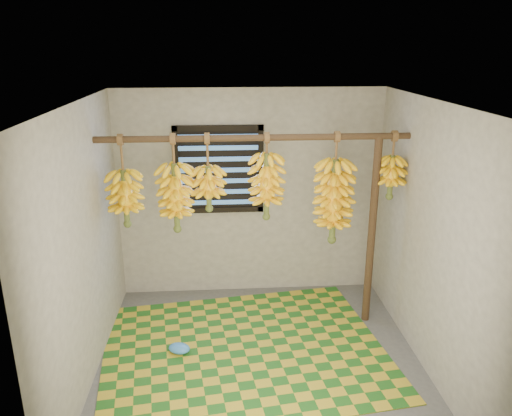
{
  "coord_description": "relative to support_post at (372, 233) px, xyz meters",
  "views": [
    {
      "loc": [
        -0.33,
        -3.97,
        2.85
      ],
      "look_at": [
        0.0,
        0.55,
        1.35
      ],
      "focal_mm": 35.0,
      "sensor_mm": 36.0,
      "label": 1
    }
  ],
  "objects": [
    {
      "name": "plastic_bag",
      "position": [
        -1.97,
        -0.49,
        -0.95
      ],
      "size": [
        0.26,
        0.22,
        0.09
      ],
      "primitive_type": "ellipsoid",
      "rotation": [
        0.0,
        0.0,
        -0.35
      ],
      "color": "#3981D5",
      "rests_on": "woven_mat"
    },
    {
      "name": "banana_bunch_f",
      "position": [
        0.15,
        0.0,
        0.59
      ],
      "size": [
        0.28,
        0.28,
        0.68
      ],
      "color": "brown",
      "rests_on": "hanging_pole"
    },
    {
      "name": "woven_mat",
      "position": [
        -1.34,
        -0.49,
        -0.99
      ],
      "size": [
        2.94,
        2.48,
        0.01
      ],
      "primitive_type": "cube",
      "rotation": [
        0.0,
        0.0,
        0.13
      ],
      "color": "#1F5B1B",
      "rests_on": "floor"
    },
    {
      "name": "banana_bunch_c",
      "position": [
        -1.65,
        0.0,
        0.51
      ],
      "size": [
        0.32,
        0.32,
        0.76
      ],
      "color": "brown",
      "rests_on": "hanging_pole"
    },
    {
      "name": "wall_back",
      "position": [
        -1.2,
        0.8,
        0.2
      ],
      "size": [
        3.0,
        0.01,
        2.4
      ],
      "primitive_type": "cube",
      "color": "gray",
      "rests_on": "floor"
    },
    {
      "name": "floor",
      "position": [
        -1.2,
        -0.7,
        -1.0
      ],
      "size": [
        3.0,
        3.0,
        0.01
      ],
      "primitive_type": "cube",
      "color": "#4D4D4D",
      "rests_on": "ground"
    },
    {
      "name": "banana_bunch_b",
      "position": [
        -1.97,
        0.0,
        0.42
      ],
      "size": [
        0.34,
        0.34,
        0.97
      ],
      "color": "brown",
      "rests_on": "hanging_pole"
    },
    {
      "name": "banana_bunch_a",
      "position": [
        -2.45,
        0.0,
        0.43
      ],
      "size": [
        0.33,
        0.33,
        0.9
      ],
      "color": "brown",
      "rests_on": "hanging_pole"
    },
    {
      "name": "wall_right",
      "position": [
        0.3,
        -0.7,
        0.2
      ],
      "size": [
        0.01,
        3.0,
        2.4
      ],
      "primitive_type": "cube",
      "color": "gray",
      "rests_on": "floor"
    },
    {
      "name": "wall_left",
      "position": [
        -2.71,
        -0.7,
        0.2
      ],
      "size": [
        0.01,
        3.0,
        2.4
      ],
      "primitive_type": "cube",
      "color": "gray",
      "rests_on": "floor"
    },
    {
      "name": "banana_bunch_e",
      "position": [
        -0.41,
        0.0,
        0.35
      ],
      "size": [
        0.39,
        0.39,
        1.13
      ],
      "color": "brown",
      "rests_on": "hanging_pole"
    },
    {
      "name": "ceiling",
      "position": [
        -1.2,
        -0.7,
        1.4
      ],
      "size": [
        3.0,
        3.0,
        0.01
      ],
      "primitive_type": "cube",
      "color": "silver",
      "rests_on": "wall_back"
    },
    {
      "name": "support_post",
      "position": [
        0.0,
        0.0,
        0.0
      ],
      "size": [
        0.08,
        0.08,
        2.0
      ],
      "primitive_type": "cylinder",
      "color": "#47311E",
      "rests_on": "floor"
    },
    {
      "name": "banana_bunch_d",
      "position": [
        -1.09,
        0.0,
        0.52
      ],
      "size": [
        0.34,
        0.34,
        0.86
      ],
      "color": "brown",
      "rests_on": "hanging_pole"
    },
    {
      "name": "window",
      "position": [
        -1.55,
        0.78,
        0.5
      ],
      "size": [
        1.0,
        0.04,
        1.0
      ],
      "color": "black",
      "rests_on": "wall_back"
    },
    {
      "name": "hanging_pole",
      "position": [
        -1.2,
        0.0,
        1.0
      ],
      "size": [
        3.0,
        0.06,
        0.06
      ],
      "primitive_type": "cylinder",
      "rotation": [
        0.0,
        1.57,
        0.0
      ],
      "color": "#47311E",
      "rests_on": "wall_left"
    }
  ]
}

